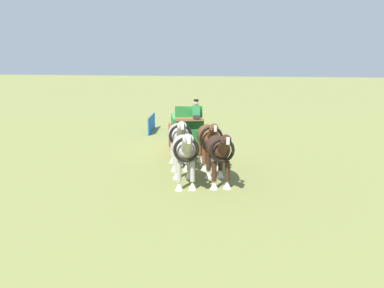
{
  "coord_description": "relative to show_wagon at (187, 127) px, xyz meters",
  "views": [
    {
      "loc": [
        19.99,
        4.85,
        4.62
      ],
      "look_at": [
        4.08,
        1.22,
        1.2
      ],
      "focal_mm": 36.6,
      "sensor_mm": 36.0,
      "label": 1
    }
  ],
  "objects": [
    {
      "name": "ground_plane",
      "position": [
        -0.13,
        -0.05,
        -1.24
      ],
      "size": [
        220.0,
        220.0,
        0.0
      ],
      "primitive_type": "plane",
      "color": "olive"
    },
    {
      "name": "show_wagon",
      "position": [
        0.0,
        0.0,
        0.0
      ],
      "size": [
        5.49,
        2.77,
        2.84
      ],
      "color": "#236B2D",
      "rests_on": "ground"
    },
    {
      "name": "draft_horse_rear_near",
      "position": [
        3.04,
        1.72,
        0.11
      ],
      "size": [
        3.13,
        1.63,
        2.21
      ],
      "color": "brown",
      "rests_on": "ground"
    },
    {
      "name": "draft_horse_rear_off",
      "position": [
        3.46,
        0.49,
        0.2
      ],
      "size": [
        3.01,
        1.57,
        2.31
      ],
      "color": "#9E998E",
      "rests_on": "ground"
    },
    {
      "name": "draft_horse_lead_near",
      "position": [
        5.51,
        2.56,
        0.12
      ],
      "size": [
        3.04,
        1.52,
        2.23
      ],
      "color": "#331E14",
      "rests_on": "ground"
    },
    {
      "name": "draft_horse_lead_off",
      "position": [
        5.93,
        1.33,
        0.17
      ],
      "size": [
        3.02,
        1.52,
        2.28
      ],
      "color": "#9E998E",
      "rests_on": "ground"
    },
    {
      "name": "sponsor_banner",
      "position": [
        -5.05,
        -3.69,
        -0.69
      ],
      "size": [
        3.15,
        0.67,
        1.1
      ],
      "primitive_type": "cube",
      "rotation": [
        0.0,
        0.0,
        0.19
      ],
      "color": "#1959B2",
      "rests_on": "ground"
    }
  ]
}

